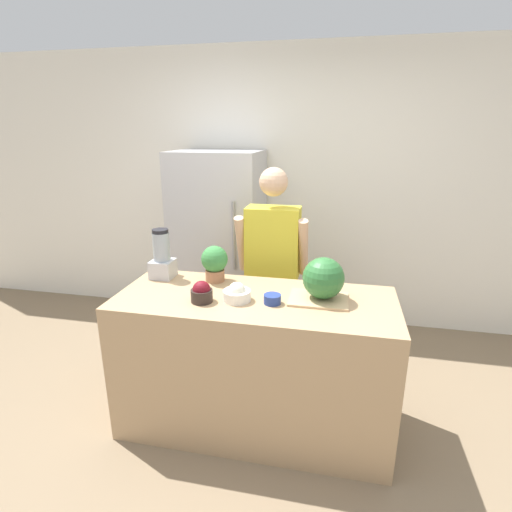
# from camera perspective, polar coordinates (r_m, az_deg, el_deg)

# --- Properties ---
(ground_plane) EXTENTS (14.00, 14.00, 0.00)m
(ground_plane) POSITION_cam_1_polar(r_m,az_deg,el_deg) (2.64, -1.94, -27.25)
(ground_plane) COLOR #7F6B51
(wall_back) EXTENTS (8.00, 0.06, 2.60)m
(wall_back) POSITION_cam_1_polar(r_m,az_deg,el_deg) (3.91, 5.07, 9.30)
(wall_back) COLOR white
(wall_back) RESTS_ON ground_plane
(counter_island) EXTENTS (1.68, 0.70, 0.90)m
(counter_island) POSITION_cam_1_polar(r_m,az_deg,el_deg) (2.62, -0.16, -14.95)
(counter_island) COLOR tan
(counter_island) RESTS_ON ground_plane
(refrigerator) EXTENTS (0.78, 0.68, 1.68)m
(refrigerator) POSITION_cam_1_polar(r_m,az_deg,el_deg) (3.77, -5.26, 1.87)
(refrigerator) COLOR #B7B7BC
(refrigerator) RESTS_ON ground_plane
(person) EXTENTS (0.54, 0.26, 1.61)m
(person) POSITION_cam_1_polar(r_m,az_deg,el_deg) (3.07, 2.36, -2.13)
(person) COLOR #333338
(person) RESTS_ON ground_plane
(cutting_board) EXTENTS (0.34, 0.26, 0.01)m
(cutting_board) POSITION_cam_1_polar(r_m,az_deg,el_deg) (2.40, 8.92, -6.10)
(cutting_board) COLOR tan
(cutting_board) RESTS_ON counter_island
(watermelon) EXTENTS (0.25, 0.25, 0.25)m
(watermelon) POSITION_cam_1_polar(r_m,az_deg,el_deg) (2.36, 9.61, -3.13)
(watermelon) COLOR #2D6B33
(watermelon) RESTS_ON cutting_board
(bowl_cherries) EXTENTS (0.13, 0.13, 0.13)m
(bowl_cherries) POSITION_cam_1_polar(r_m,az_deg,el_deg) (2.36, -7.77, -5.21)
(bowl_cherries) COLOR #2D231E
(bowl_cherries) RESTS_ON counter_island
(bowl_cream) EXTENTS (0.16, 0.16, 0.11)m
(bowl_cream) POSITION_cam_1_polar(r_m,az_deg,el_deg) (2.36, -2.75, -5.38)
(bowl_cream) COLOR white
(bowl_cream) RESTS_ON counter_island
(bowl_small_blue) EXTENTS (0.10, 0.10, 0.05)m
(bowl_small_blue) POSITION_cam_1_polar(r_m,az_deg,el_deg) (2.32, 2.35, -6.17)
(bowl_small_blue) COLOR navy
(bowl_small_blue) RESTS_ON counter_island
(blender) EXTENTS (0.15, 0.15, 0.34)m
(blender) POSITION_cam_1_polar(r_m,az_deg,el_deg) (2.76, -13.28, -0.15)
(blender) COLOR #B7B7BC
(blender) RESTS_ON counter_island
(potted_plant) EXTENTS (0.18, 0.18, 0.24)m
(potted_plant) POSITION_cam_1_polar(r_m,az_deg,el_deg) (2.64, -5.93, -0.87)
(potted_plant) COLOR #996647
(potted_plant) RESTS_ON counter_island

